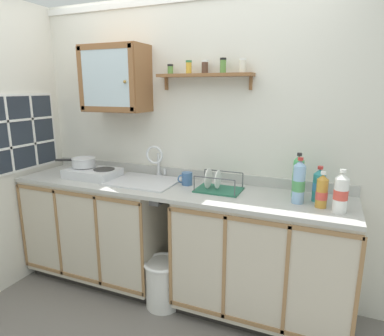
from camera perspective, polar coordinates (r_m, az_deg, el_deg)
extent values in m
plane|color=slate|center=(2.78, -6.98, -24.49)|extent=(5.76, 5.76, 0.00)
cube|color=silver|center=(2.85, -0.84, 3.60)|extent=(3.36, 0.05, 2.43)
cube|color=black|center=(3.39, -14.78, -16.43)|extent=(1.22, 0.51, 0.08)
cube|color=beige|center=(3.17, -15.62, -9.40)|extent=(1.24, 0.57, 0.84)
cube|color=#997047|center=(2.84, -19.70, -4.24)|extent=(1.24, 0.01, 0.03)
cube|color=#997047|center=(3.14, -18.58, -17.44)|extent=(1.24, 0.01, 0.03)
cube|color=#997047|center=(3.39, -27.10, -8.89)|extent=(0.02, 0.01, 0.77)
cube|color=#997047|center=(3.10, -22.03, -10.43)|extent=(0.02, 0.01, 0.77)
cube|color=#997047|center=(2.84, -15.92, -12.15)|extent=(0.02, 0.01, 0.77)
cube|color=#997047|center=(2.62, -8.58, -14.02)|extent=(0.02, 0.01, 0.77)
cube|color=black|center=(2.86, 11.63, -22.42)|extent=(1.21, 0.51, 0.08)
cube|color=beige|center=(2.59, 11.99, -14.51)|extent=(1.24, 0.57, 0.84)
cube|color=#997047|center=(2.18, 11.00, -9.05)|extent=(1.24, 0.01, 0.03)
cube|color=#997047|center=(2.56, 10.18, -24.82)|extent=(1.24, 0.01, 0.03)
cube|color=#997047|center=(2.52, -3.77, -15.11)|extent=(0.02, 0.01, 0.77)
cube|color=#997047|center=(2.39, 5.52, -16.89)|extent=(0.02, 0.01, 0.77)
cube|color=#997047|center=(2.32, 15.80, -18.35)|extent=(0.02, 0.01, 0.77)
cube|color=#997047|center=(2.33, 26.50, -19.26)|extent=(0.02, 0.01, 0.77)
cube|color=#B2B2AD|center=(2.64, -3.51, -3.47)|extent=(2.72, 0.60, 0.03)
cube|color=#B2B2AD|center=(2.87, -1.10, -0.94)|extent=(2.72, 0.02, 0.08)
cube|color=silver|center=(2.78, -8.36, -2.29)|extent=(0.56, 0.43, 0.01)
cube|color=slate|center=(2.81, -8.28, -4.67)|extent=(0.48, 0.35, 0.01)
cube|color=slate|center=(2.95, -6.53, -2.67)|extent=(0.48, 0.01, 0.12)
cube|color=slate|center=(2.65, -10.30, -4.64)|extent=(0.48, 0.01, 0.12)
cylinder|color=#4C4C51|center=(2.82, -8.28, -4.71)|extent=(0.04, 0.04, 0.01)
cylinder|color=silver|center=(2.97, -5.71, -1.09)|extent=(0.05, 0.05, 0.02)
cylinder|color=silver|center=(2.94, -5.76, 0.82)|extent=(0.02, 0.02, 0.18)
torus|color=silver|center=(2.86, -6.47, 2.27)|extent=(0.16, 0.02, 0.16)
cylinder|color=silver|center=(2.93, -4.69, -0.58)|extent=(0.02, 0.02, 0.06)
cube|color=silver|center=(3.02, -16.68, -0.86)|extent=(0.45, 0.29, 0.08)
cylinder|color=#2D2D2D|center=(3.09, -18.03, 0.16)|extent=(0.18, 0.18, 0.01)
cylinder|color=#2D2D2D|center=(2.96, -14.85, -0.20)|extent=(0.18, 0.18, 0.01)
cylinder|color=black|center=(2.99, -19.85, -1.21)|extent=(0.03, 0.02, 0.03)
cylinder|color=black|center=(2.85, -16.65, -1.66)|extent=(0.03, 0.02, 0.03)
cylinder|color=silver|center=(3.08, -18.08, 0.89)|extent=(0.20, 0.20, 0.07)
torus|color=silver|center=(3.07, -18.13, 1.57)|extent=(0.21, 0.21, 0.01)
cylinder|color=black|center=(3.12, -21.15, 1.30)|extent=(0.14, 0.08, 0.02)
cylinder|color=#8CB7E0|center=(2.34, 17.83, -2.71)|extent=(0.08, 0.08, 0.26)
cone|color=#8CB7E0|center=(2.30, 18.09, 0.81)|extent=(0.08, 0.08, 0.04)
cylinder|color=red|center=(2.30, 18.14, 1.49)|extent=(0.04, 0.04, 0.02)
cylinder|color=#4C9959|center=(2.34, 17.82, -2.90)|extent=(0.08, 0.08, 0.07)
cylinder|color=#4CB266|center=(2.46, 17.68, -1.78)|extent=(0.07, 0.07, 0.27)
cone|color=#4CB266|center=(2.43, 17.93, 1.63)|extent=(0.07, 0.07, 0.03)
cylinder|color=#262626|center=(2.43, 17.98, 2.24)|extent=(0.03, 0.03, 0.02)
cylinder|color=#4C9959|center=(2.46, 17.69, -1.73)|extent=(0.08, 0.08, 0.07)
cylinder|color=teal|center=(2.42, 20.90, -3.20)|extent=(0.08, 0.08, 0.19)
cone|color=teal|center=(2.40, 21.12, -0.59)|extent=(0.08, 0.08, 0.04)
cylinder|color=red|center=(2.39, 21.18, 0.06)|extent=(0.04, 0.04, 0.02)
cylinder|color=#3F8CCC|center=(2.42, 20.92, -2.97)|extent=(0.08, 0.08, 0.05)
cylinder|color=gold|center=(2.31, 21.36, -4.09)|extent=(0.07, 0.07, 0.19)
cone|color=gold|center=(2.28, 21.59, -1.44)|extent=(0.07, 0.07, 0.03)
cylinder|color=white|center=(2.28, 21.65, -0.80)|extent=(0.03, 0.03, 0.02)
cylinder|color=#D84C3F|center=(2.31, 21.33, -4.39)|extent=(0.07, 0.07, 0.05)
cylinder|color=white|center=(2.26, 24.15, -4.33)|extent=(0.08, 0.08, 0.22)
cone|color=white|center=(2.23, 24.46, -1.18)|extent=(0.08, 0.08, 0.04)
cylinder|color=white|center=(2.22, 24.53, -0.45)|extent=(0.04, 0.04, 0.02)
cylinder|color=#D84C3F|center=(2.26, 24.16, -4.19)|extent=(0.09, 0.09, 0.06)
cube|color=#26664C|center=(2.53, 4.60, -3.75)|extent=(0.34, 0.25, 0.01)
cylinder|color=#4C4F54|center=(2.46, 0.37, -2.68)|extent=(0.01, 0.01, 0.11)
cylinder|color=#4C4F54|center=(2.37, 7.35, -3.46)|extent=(0.01, 0.01, 0.11)
cylinder|color=#4C4F54|center=(2.67, 2.21, -1.43)|extent=(0.01, 0.01, 0.11)
cylinder|color=#4C4F54|center=(2.58, 8.69, -2.10)|extent=(0.01, 0.01, 0.11)
cylinder|color=#4C4F54|center=(2.40, 3.81, -1.77)|extent=(0.31, 0.01, 0.01)
cylinder|color=#4C4F54|center=(2.60, 5.42, -0.56)|extent=(0.31, 0.01, 0.01)
cylinder|color=white|center=(2.54, 2.82, -1.80)|extent=(0.01, 0.16, 0.16)
cylinder|color=white|center=(2.51, 4.45, -1.97)|extent=(0.01, 0.14, 0.14)
cylinder|color=#3F6699|center=(2.66, -0.86, -1.83)|extent=(0.09, 0.09, 0.10)
torus|color=#3F6699|center=(2.64, -1.81, -1.86)|extent=(0.05, 0.06, 0.07)
cube|color=brown|center=(2.95, -12.94, 14.68)|extent=(0.55, 0.28, 0.54)
cube|color=silver|center=(2.84, -14.67, 14.65)|extent=(0.45, 0.01, 0.44)
cube|color=brown|center=(2.99, -18.59, 14.31)|extent=(0.04, 0.01, 0.51)
cube|color=brown|center=(2.70, -10.33, 14.94)|extent=(0.04, 0.01, 0.51)
cube|color=brown|center=(2.85, -14.99, 19.53)|extent=(0.52, 0.01, 0.04)
cube|color=brown|center=(2.84, -14.39, 9.74)|extent=(0.52, 0.01, 0.04)
sphere|color=olive|center=(2.71, -11.48, 14.31)|extent=(0.02, 0.02, 0.02)
cube|color=brown|center=(2.66, 2.09, 15.65)|extent=(0.77, 0.14, 0.02)
cube|color=brown|center=(2.85, -4.40, 14.22)|extent=(0.02, 0.03, 0.10)
cube|color=brown|center=(2.60, 10.05, 14.13)|extent=(0.02, 0.03, 0.10)
cylinder|color=#598C3F|center=(2.77, -3.74, 16.40)|extent=(0.04, 0.04, 0.06)
cylinder|color=black|center=(2.77, -3.75, 17.18)|extent=(0.05, 0.05, 0.02)
cylinder|color=gold|center=(2.69, -0.56, 16.77)|extent=(0.04, 0.04, 0.08)
cylinder|color=#33723F|center=(2.70, -0.56, 17.82)|extent=(0.05, 0.05, 0.02)
cylinder|color=#4C3326|center=(2.67, 2.22, 16.79)|extent=(0.05, 0.05, 0.08)
cylinder|color=white|center=(2.67, 2.23, 17.86)|extent=(0.05, 0.05, 0.02)
cylinder|color=#598C3F|center=(2.61, 5.35, 16.94)|extent=(0.05, 0.05, 0.09)
cylinder|color=black|center=(2.61, 5.37, 18.14)|extent=(0.05, 0.05, 0.02)
cylinder|color=silver|center=(2.58, 8.64, 16.82)|extent=(0.05, 0.05, 0.09)
cylinder|color=white|center=(2.58, 8.68, 17.97)|extent=(0.05, 0.05, 0.02)
cube|color=#262D38|center=(3.27, -27.22, 5.38)|extent=(0.01, 0.71, 0.63)
cube|color=white|center=(3.28, -27.34, 5.38)|extent=(0.02, 0.76, 0.67)
cube|color=white|center=(3.19, -28.87, 5.03)|extent=(0.01, 0.02, 0.63)
cube|color=white|center=(3.35, -25.53, 5.71)|extent=(0.01, 0.02, 0.63)
cube|color=white|center=(3.28, -26.95, 3.45)|extent=(0.01, 0.71, 0.02)
cube|color=white|center=(3.26, -27.37, 7.32)|extent=(0.01, 0.71, 0.02)
cylinder|color=silver|center=(2.81, -4.94, -19.23)|extent=(0.27, 0.27, 0.38)
torus|color=white|center=(2.71, -5.02, -15.87)|extent=(0.31, 0.31, 0.03)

